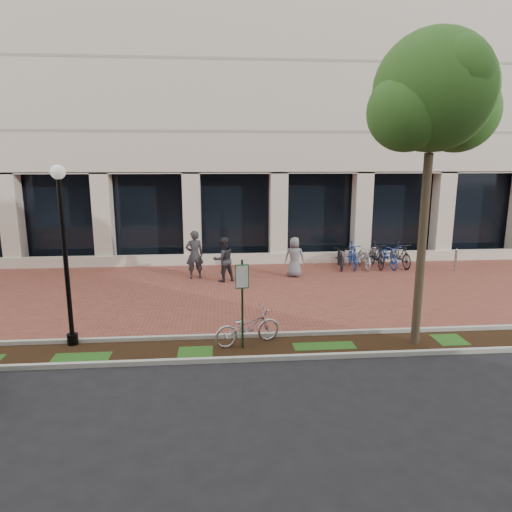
{
  "coord_description": "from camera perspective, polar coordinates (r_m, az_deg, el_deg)",
  "views": [
    {
      "loc": [
        -0.82,
        -16.22,
        4.76
      ],
      "look_at": [
        0.48,
        -0.8,
        1.5
      ],
      "focal_mm": 32.0,
      "sensor_mm": 36.0,
      "label": 1
    }
  ],
  "objects": [
    {
      "name": "parking_sign",
      "position": [
        11.48,
        -1.73,
        -4.61
      ],
      "size": [
        0.34,
        0.07,
        2.34
      ],
      "rotation": [
        0.0,
        0.0,
        0.08
      ],
      "color": "#14391A",
      "rests_on": "ground"
    },
    {
      "name": "curb_street_side",
      "position": [
        11.28,
        -0.2,
        -12.71
      ],
      "size": [
        40.0,
        0.12,
        0.12
      ],
      "primitive_type": "cube",
      "color": "#AFB0A5",
      "rests_on": "ground"
    },
    {
      "name": "lamppost",
      "position": [
        12.43,
        -22.82,
        1.06
      ],
      "size": [
        0.36,
        0.36,
        4.65
      ],
      "color": "black",
      "rests_on": "ground"
    },
    {
      "name": "street_tree",
      "position": [
        12.26,
        21.4,
        17.71
      ],
      "size": [
        3.43,
        2.86,
        7.79
      ],
      "color": "#493B2A",
      "rests_on": "ground"
    },
    {
      "name": "pedestrian_mid",
      "position": [
        18.12,
        -4.07,
        -0.44
      ],
      "size": [
        1.06,
        0.95,
        1.79
      ],
      "primitive_type": "imported",
      "rotation": [
        0.0,
        0.0,
        3.51
      ],
      "color": "#26262B",
      "rests_on": "ground"
    },
    {
      "name": "planting_strip",
      "position": [
        11.99,
        -0.5,
        -11.46
      ],
      "size": [
        40.0,
        1.5,
        0.01
      ],
      "primitive_type": "cube",
      "color": "black",
      "rests_on": "ground"
    },
    {
      "name": "curb_plaza_side",
      "position": [
        12.66,
        -0.76,
        -9.89
      ],
      "size": [
        40.0,
        0.12,
        0.12
      ],
      "primitive_type": "cube",
      "color": "#AFB0A5",
      "rests_on": "ground"
    },
    {
      "name": "near_office_building",
      "position": [
        27.23,
        -3.26,
        23.1
      ],
      "size": [
        40.0,
        12.12,
        16.0
      ],
      "color": "beige",
      "rests_on": "ground"
    },
    {
      "name": "brick_plaza",
      "position": [
        16.93,
        -1.85,
        -4.42
      ],
      "size": [
        40.0,
        9.0,
        0.01
      ],
      "primitive_type": "cube",
      "color": "brown",
      "rests_on": "ground"
    },
    {
      "name": "ground",
      "position": [
        16.93,
        -1.85,
        -4.43
      ],
      "size": [
        120.0,
        120.0,
        0.0
      ],
      "primitive_type": "plane",
      "color": "black",
      "rests_on": "ground"
    },
    {
      "name": "pedestrian_right",
      "position": [
        18.89,
        4.83,
        -0.13
      ],
      "size": [
        0.88,
        0.63,
        1.67
      ],
      "primitive_type": "imported",
      "rotation": [
        0.0,
        0.0,
        3.01
      ],
      "color": "slate",
      "rests_on": "ground"
    },
    {
      "name": "bollard",
      "position": [
        21.6,
        23.69,
        -0.45
      ],
      "size": [
        0.12,
        0.12,
        1.01
      ],
      "color": "#B1B1B6",
      "rests_on": "ground"
    },
    {
      "name": "pedestrian_left",
      "position": [
        18.66,
        -7.7,
        0.16
      ],
      "size": [
        0.81,
        0.61,
        1.99
      ],
      "primitive_type": "imported",
      "rotation": [
        0.0,
        0.0,
        3.34
      ],
      "color": "#2A292E",
      "rests_on": "ground"
    },
    {
      "name": "bike_rack_cluster",
      "position": [
        21.12,
        14.07,
        0.04
      ],
      "size": [
        3.62,
        2.07,
        1.16
      ],
      "rotation": [
        0.0,
        0.0,
        -0.05
      ],
      "color": "black",
      "rests_on": "ground"
    },
    {
      "name": "locked_bicycle",
      "position": [
        12.09,
        -1.07,
        -8.83
      ],
      "size": [
        1.93,
        1.23,
        0.96
      ],
      "primitive_type": "imported",
      "rotation": [
        0.0,
        0.0,
        1.93
      ],
      "color": "#B2B2B7",
      "rests_on": "ground"
    }
  ]
}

